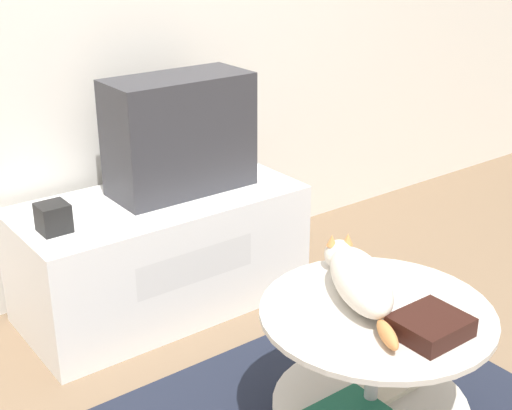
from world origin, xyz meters
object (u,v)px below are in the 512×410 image
object	(u,v)px
tv	(180,134)
speaker	(53,218)
cat	(359,279)
dvd_box	(430,326)

from	to	relation	value
tv	speaker	size ratio (longest dim) A/B	5.47
speaker	cat	world-z (taller)	cat
tv	cat	distance (m)	1.15
tv	cat	bearing A→B (deg)	-92.65
speaker	tv	bearing A→B (deg)	8.10
cat	speaker	bearing A→B (deg)	55.12
dvd_box	tv	bearing A→B (deg)	88.52
tv	speaker	bearing A→B (deg)	-171.90
speaker	dvd_box	bearing A→B (deg)	-66.22
tv	dvd_box	world-z (taller)	tv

